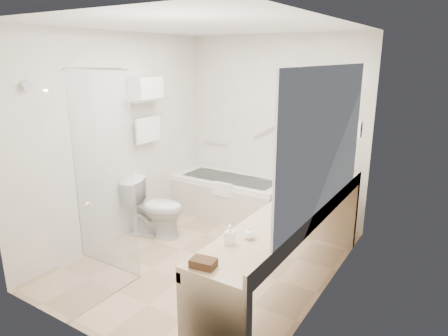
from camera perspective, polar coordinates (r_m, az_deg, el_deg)
The scene contains 25 objects.
floor at distance 4.64m, azimuth -2.03°, elevation -12.84°, with size 3.20×3.20×0.00m, color tan.
ceiling at distance 4.09m, azimuth -2.39°, elevation 19.66°, with size 2.60×3.20×0.10m, color white.
wall_back at distance 5.56m, azimuth 7.21°, elevation 5.56°, with size 2.60×0.10×2.50m, color silver.
wall_front at distance 3.06m, azimuth -19.40°, elevation -3.65°, with size 2.60×0.10×2.50m, color silver.
wall_left at distance 5.03m, azimuth -14.55°, elevation 4.11°, with size 0.10×3.20×2.50m, color silver.
wall_right at distance 3.64m, azimuth 14.95°, elevation -0.26°, with size 0.10×3.20×2.50m, color silver.
bathtub at distance 5.73m, azimuth 0.80°, elevation -4.10°, with size 1.60×0.73×0.59m.
grab_bar_short at distance 6.04m, azimuth -1.24°, elevation 3.59°, with size 0.03×0.03×0.40m, color silver.
grab_bar_long at distance 5.54m, azimuth 6.57°, elevation 5.56°, with size 0.03×0.03×0.60m, color silver.
shower_enclosure at distance 3.99m, azimuth -17.33°, elevation -1.81°, with size 0.96×0.91×2.11m.
towel_shelf at distance 5.11m, azimuth -11.04°, elevation 10.22°, with size 0.24×0.55×0.81m.
vanity_counter at distance 3.80m, azimuth 9.60°, elevation -9.05°, with size 0.55×2.70×0.95m.
sink at distance 4.07m, azimuth 12.32°, elevation -4.76°, with size 0.40×0.52×0.14m, color silver.
faucet at distance 3.99m, azimuth 14.36°, elevation -3.63°, with size 0.03×0.03×0.14m, color silver.
mirror at distance 3.43m, azimuth 14.37°, elevation 4.00°, with size 0.02×2.00×1.20m, color #AFB4BB.
hairdryer_unit at distance 4.60m, azimuth 18.56°, elevation 5.29°, with size 0.08×0.10×0.18m, color white.
toilet at distance 5.15m, azimuth -9.85°, elevation -5.65°, with size 0.41×0.74×0.73m, color silver.
amenity_basket at distance 2.76m, azimuth -2.98°, elevation -13.39°, with size 0.17×0.11×0.06m, color #3F2916.
soap_bottle_a at distance 3.05m, azimuth 0.82°, elevation -10.19°, with size 0.07×0.15×0.07m, color white.
soap_bottle_b at distance 3.13m, azimuth 3.66°, elevation -9.39°, with size 0.08×0.10×0.08m, color white.
water_bottle_left at distance 4.83m, azimuth 14.95°, elevation -0.10°, with size 0.07×0.07×0.21m.
water_bottle_mid at distance 4.80m, azimuth 16.13°, elevation -0.31°, with size 0.06×0.06×0.21m.
water_bottle_right at distance 4.65m, azimuth 14.17°, elevation -0.70°, with size 0.06×0.06×0.20m.
drinking_glass_near at distance 4.39m, azimuth 11.68°, elevation -2.20°, with size 0.07×0.07×0.08m, color silver.
drinking_glass_far at distance 4.41m, azimuth 12.62°, elevation -2.14°, with size 0.07×0.07×0.09m, color silver.
Camera 1 is at (2.31, -3.36, 2.22)m, focal length 32.00 mm.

